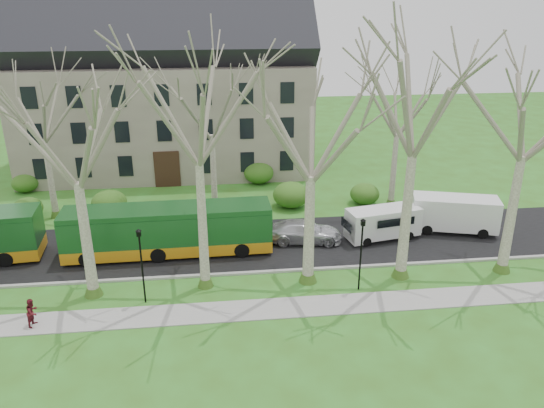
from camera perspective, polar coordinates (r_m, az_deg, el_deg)
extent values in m
plane|color=#36611B|center=(31.07, -2.07, -8.84)|extent=(120.00, 120.00, 0.00)
cube|color=gray|center=(28.93, -1.66, -11.29)|extent=(70.00, 2.00, 0.06)
cube|color=black|center=(35.89, -2.78, -4.37)|extent=(80.00, 8.00, 0.06)
cube|color=#A5A39E|center=(32.33, -2.29, -7.40)|extent=(80.00, 0.25, 0.14)
cube|color=slate|center=(52.00, -11.03, 9.29)|extent=(26.00, 12.00, 10.00)
cylinder|color=black|center=(29.43, -13.77, -6.90)|extent=(0.10, 0.10, 4.00)
cube|color=black|center=(28.49, -14.15, -3.09)|extent=(0.22, 0.22, 0.30)
cylinder|color=black|center=(30.22, 9.51, -5.75)|extent=(0.10, 0.10, 4.00)
cube|color=black|center=(29.31, 9.76, -2.02)|extent=(0.22, 0.22, 0.30)
ellipsoid|color=#275016|center=(43.74, -24.84, -0.17)|extent=(2.60, 2.60, 2.00)
ellipsoid|color=#275016|center=(42.20, -17.11, 0.16)|extent=(2.60, 2.60, 2.00)
ellipsoid|color=#275016|center=(41.85, 2.04, 0.97)|extent=(2.60, 2.60, 2.00)
ellipsoid|color=#275016|center=(43.12, 9.96, 1.28)|extent=(2.60, 2.60, 2.00)
ellipsoid|color=#275016|center=(49.74, -25.06, 2.28)|extent=(2.60, 2.60, 2.00)
ellipsoid|color=#275016|center=(47.25, -1.44, 3.42)|extent=(2.60, 2.60, 2.00)
imported|color=silver|center=(36.00, 3.49, -2.97)|extent=(5.26, 2.66, 1.46)
imported|color=#5B141E|center=(29.85, -24.37, -10.55)|extent=(0.75, 0.86, 1.50)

